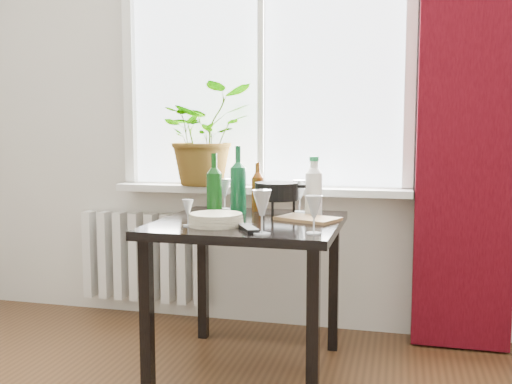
% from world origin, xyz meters
% --- Properties ---
extents(window, '(1.72, 0.08, 1.62)m').
position_xyz_m(window, '(0.00, 2.22, 1.60)').
color(window, white).
rests_on(window, ground).
extents(windowsill, '(1.72, 0.20, 0.04)m').
position_xyz_m(windowsill, '(0.00, 2.15, 0.82)').
color(windowsill, silver).
rests_on(windowsill, ground).
extents(curtain, '(0.50, 0.12, 2.56)m').
position_xyz_m(curtain, '(1.12, 2.12, 1.30)').
color(curtain, '#3A050C').
rests_on(curtain, ground).
extents(radiator, '(0.80, 0.10, 0.55)m').
position_xyz_m(radiator, '(-0.75, 2.18, 0.38)').
color(radiator, silver).
rests_on(radiator, ground).
extents(table, '(0.85, 0.85, 0.74)m').
position_xyz_m(table, '(0.10, 1.55, 0.65)').
color(table, black).
rests_on(table, ground).
extents(potted_plant, '(0.70, 0.69, 0.59)m').
position_xyz_m(potted_plant, '(-0.32, 2.13, 1.14)').
color(potted_plant, '#2D681B').
rests_on(potted_plant, windowsill).
extents(wine_bottle_left, '(0.08, 0.08, 0.32)m').
position_xyz_m(wine_bottle_left, '(-0.09, 1.59, 0.90)').
color(wine_bottle_left, '#0B3D0E').
rests_on(wine_bottle_left, table).
extents(wine_bottle_right, '(0.11, 0.11, 0.35)m').
position_xyz_m(wine_bottle_right, '(-0.01, 1.76, 0.92)').
color(wine_bottle_right, '#0E4926').
rests_on(wine_bottle_right, table).
extents(bottle_amber, '(0.08, 0.08, 0.26)m').
position_xyz_m(bottle_amber, '(0.06, 1.87, 0.87)').
color(bottle_amber, '#652E0B').
rests_on(bottle_amber, table).
extents(cleaning_bottle, '(0.11, 0.11, 0.30)m').
position_xyz_m(cleaning_bottle, '(0.37, 1.78, 0.89)').
color(cleaning_bottle, white).
rests_on(cleaning_bottle, table).
extents(wineglass_front_right, '(0.10, 0.10, 0.19)m').
position_xyz_m(wineglass_front_right, '(0.25, 1.20, 0.83)').
color(wineglass_front_right, '#B5BDC3').
rests_on(wineglass_front_right, table).
extents(wineglass_far_right, '(0.09, 0.09, 0.16)m').
position_xyz_m(wineglass_far_right, '(0.45, 1.27, 0.82)').
color(wineglass_far_right, silver).
rests_on(wineglass_far_right, table).
extents(wineglass_back_center, '(0.09, 0.09, 0.17)m').
position_xyz_m(wineglass_back_center, '(0.29, 1.87, 0.83)').
color(wineglass_back_center, silver).
rests_on(wineglass_back_center, table).
extents(wineglass_back_left, '(0.08, 0.08, 0.17)m').
position_xyz_m(wineglass_back_left, '(-0.13, 1.88, 0.83)').
color(wineglass_back_left, silver).
rests_on(wineglass_back_left, table).
extents(wineglass_front_left, '(0.06, 0.06, 0.12)m').
position_xyz_m(wineglass_front_left, '(-0.12, 1.32, 0.80)').
color(wineglass_front_left, silver).
rests_on(wineglass_front_left, table).
extents(plate_stack, '(0.30, 0.30, 0.05)m').
position_xyz_m(plate_stack, '(-0.01, 1.37, 0.77)').
color(plate_stack, beige).
rests_on(plate_stack, table).
extents(fondue_pot, '(0.27, 0.25, 0.17)m').
position_xyz_m(fondue_pot, '(0.20, 1.72, 0.82)').
color(fondue_pot, black).
rests_on(fondue_pot, table).
extents(tv_remote, '(0.13, 0.17, 0.02)m').
position_xyz_m(tv_remote, '(0.17, 1.27, 0.75)').
color(tv_remote, black).
rests_on(tv_remote, table).
extents(cutting_board, '(0.33, 0.27, 0.01)m').
position_xyz_m(cutting_board, '(0.37, 1.62, 0.75)').
color(cutting_board, '#997245').
rests_on(cutting_board, table).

